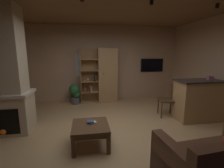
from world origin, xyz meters
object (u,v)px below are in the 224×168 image
leather_couch (218,167)px  potted_floor_plant (75,93)px  bookshelf_cabinet (105,76)px  coffee_table (90,129)px  stone_fireplace (4,78)px  table_book_1 (91,121)px  kitchen_bar_counter (202,100)px  table_book_0 (93,122)px  wall_mounted_tv (152,65)px  tissue_box (210,78)px  dining_chair (170,98)px

leather_couch → potted_floor_plant: (-2.06, 4.02, 0.07)m
bookshelf_cabinet → coffee_table: size_ratio=2.75×
stone_fireplace → table_book_1: stone_fireplace is taller
kitchen_bar_counter → table_book_0: kitchen_bar_counter is taller
leather_couch → kitchen_bar_counter: bearing=56.4°
table_book_0 → wall_mounted_tv: bearing=51.1°
stone_fireplace → tissue_box: size_ratio=22.89×
tissue_box → table_book_1: (-3.07, -0.66, -0.67)m
coffee_table → potted_floor_plant: potted_floor_plant is taller
dining_chair → wall_mounted_tv: wall_mounted_tv is taller
tissue_box → table_book_1: size_ratio=0.96×
leather_couch → potted_floor_plant: bearing=117.1°
table_book_1 → dining_chair: 2.50m
coffee_table → dining_chair: bearing=27.3°
table_book_0 → table_book_1: size_ratio=0.88×
wall_mounted_tv → leather_couch: bearing=-101.6°
tissue_box → wall_mounted_tv: wall_mounted_tv is taller
kitchen_bar_counter → tissue_box: size_ratio=12.09×
tissue_box → kitchen_bar_counter: bearing=139.4°
dining_chair → potted_floor_plant: bearing=149.4°
kitchen_bar_counter → tissue_box: bearing=-40.6°
tissue_box → table_book_0: (-3.02, -0.66, -0.69)m
kitchen_bar_counter → dining_chair: size_ratio=1.58×
tissue_box → wall_mounted_tv: 2.45m
table_book_0 → dining_chair: 2.46m
kitchen_bar_counter → stone_fireplace: bearing=178.9°
stone_fireplace → bookshelf_cabinet: size_ratio=1.42×
table_book_0 → table_book_1: 0.05m
leather_couch → table_book_0: bearing=139.6°
tissue_box → leather_couch: bearing=-126.4°
kitchen_bar_counter → dining_chair: bearing=153.8°
tissue_box → potted_floor_plant: (-3.52, 2.04, -0.76)m
potted_floor_plant → dining_chair: bearing=-30.6°
kitchen_bar_counter → table_book_0: (-2.92, -0.74, -0.10)m
table_book_1 → stone_fireplace: bearing=155.4°
potted_floor_plant → wall_mounted_tv: 3.12m
stone_fireplace → kitchen_bar_counter: 4.83m
coffee_table → dining_chair: size_ratio=0.76×
tissue_box → wall_mounted_tv: (-0.56, 2.38, 0.17)m
leather_couch → coffee_table: leather_couch is taller
dining_chair → wall_mounted_tv: 2.10m
coffee_table → wall_mounted_tv: 4.10m
table_book_1 → coffee_table: bearing=-97.3°
leather_couch → wall_mounted_tv: bearing=78.4°
dining_chair → wall_mounted_tv: (0.26, 1.94, 0.77)m
coffee_table → table_book_1: bearing=82.7°
kitchen_bar_counter → tissue_box: tissue_box is taller
stone_fireplace → tissue_box: stone_fireplace is taller
coffee_table → table_book_1: size_ratio=5.61×
bookshelf_cabinet → table_book_1: 2.93m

